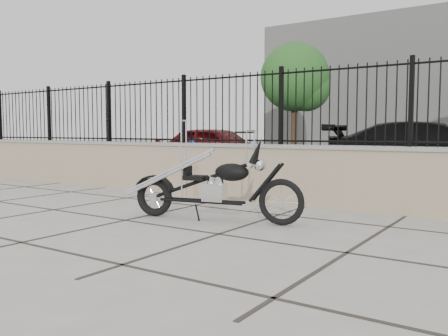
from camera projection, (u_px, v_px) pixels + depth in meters
ground_plane at (125, 220)px, 6.24m from camera, size 90.00×90.00×0.00m
parking_lot at (386, 165)px, 16.58m from camera, size 30.00×30.00×0.00m
retaining_wall at (229, 171)px, 8.27m from camera, size 14.00×0.36×0.96m
iron_fence at (229, 109)px, 8.19m from camera, size 14.00×0.08×1.20m
chopper_motorcycle at (211, 169)px, 6.19m from camera, size 2.28×0.87×1.35m
car_red at (217, 149)px, 13.86m from camera, size 3.96×1.75×1.33m
car_black at (432, 152)px, 10.94m from camera, size 5.08×2.72×1.40m
bollard_a at (192, 159)px, 11.87m from camera, size 0.15×0.15×0.95m
bollard_b at (423, 174)px, 8.31m from camera, size 0.11×0.11×0.86m
tree_left at (295, 74)px, 23.06m from camera, size 3.34×3.34×5.64m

